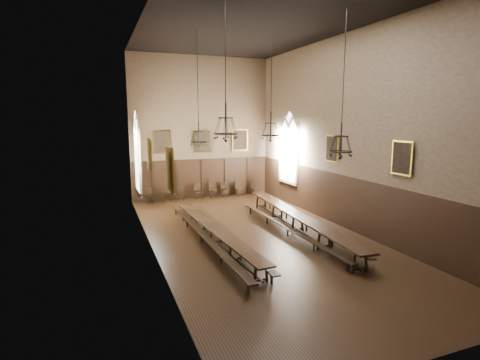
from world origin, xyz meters
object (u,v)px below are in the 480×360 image
chair_2 (181,196)px  bench_left_outer (202,236)px  chair_1 (167,197)px  chandelier_front_right (341,143)px  chair_0 (150,198)px  chair_3 (198,194)px  chair_5 (225,192)px  chair_6 (239,191)px  bench_left_inner (226,234)px  chair_7 (254,191)px  table_right (298,223)px  chair_4 (213,193)px  chandelier_back_left (199,134)px  chandelier_back_right (271,130)px  table_left (215,236)px  chandelier_front_left (226,125)px  bench_right_outer (306,225)px  bench_right_inner (288,230)px

chair_2 → bench_left_outer: bearing=-76.3°
chair_1 → chandelier_front_right: bearing=-56.4°
chair_0 → chair_3: size_ratio=0.92×
chair_5 → chair_6: bearing=-7.7°
chair_5 → chair_6: 1.00m
bench_left_inner → chair_7: size_ratio=11.32×
chair_5 → chair_7: 2.10m
table_right → bench_left_inner: size_ratio=1.09×
chair_4 → chair_5: chair_4 is taller
table_right → chandelier_back_left: chandelier_back_left is taller
chair_1 → chair_7: 5.90m
chair_0 → chandelier_front_right: 13.25m
chandelier_back_right → chair_3: bearing=110.7°
table_left → chandelier_front_right: chandelier_front_right is taller
bench_left_outer → bench_left_inner: bearing=-3.3°
chair_7 → chandelier_back_left: 9.26m
chair_7 → chandelier_front_right: chandelier_front_right is taller
bench_left_inner → chandelier_back_left: 4.78m
chair_3 → chandelier_front_left: chandelier_front_left is taller
chair_1 → chair_2: 0.84m
chair_2 → chandelier_back_left: (-0.39, -6.18, 4.19)m
chair_3 → chandelier_back_left: chandelier_back_left is taller
chair_2 → chair_4: 2.14m
chandelier_back_right → bench_left_inner: bearing=-142.2°
bench_right_outer → chair_0: (-6.01, 8.46, 0.00)m
bench_right_inner → chandelier_front_left: (-3.47, -1.75, 4.68)m
bench_left_outer → chair_5: 9.26m
bench_right_outer → table_right: bearing=175.1°
chair_5 → table_right: bearing=-88.7°
chair_0 → chair_6: chair_6 is taller
chandelier_back_left → bench_right_outer: bearing=-26.9°
chandelier_back_left → chair_2: bearing=86.4°
chair_3 → chair_4: size_ratio=0.98×
chair_4 → chair_1: bearing=-173.1°
chandelier_front_left → chair_3: bearing=80.8°
chair_0 → chandelier_front_left: chandelier_front_left is taller
chair_6 → chandelier_back_right: 7.31m
chair_5 → chair_7: size_ratio=1.10×
table_left → chandelier_front_left: size_ratio=2.01×
chair_6 → chandelier_back_left: size_ratio=0.19×
table_right → chandelier_front_right: size_ratio=2.05×
chair_1 → chair_5: (3.80, 0.05, -0.01)m
table_left → chair_0: 8.83m
bench_left_inner → chandelier_front_right: bearing=-39.5°
bench_right_outer → chair_7: 8.51m
chair_2 → chair_4: (2.14, 0.05, 0.03)m
chair_4 → chandelier_back_left: 7.90m
bench_left_outer → chair_5: (3.87, 8.41, -0.02)m
table_right → chair_3: bearing=106.2°
table_right → chair_2: bearing=113.3°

